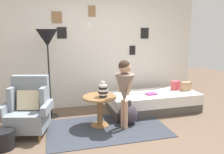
{
  "coord_description": "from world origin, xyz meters",
  "views": [
    {
      "loc": [
        -0.95,
        -3.11,
        1.72
      ],
      "look_at": [
        0.15,
        0.95,
        0.85
      ],
      "focal_mm": 36.57,
      "sensor_mm": 36.0,
      "label": 1
    }
  ],
  "objects_px": {
    "vase_striped": "(103,90)",
    "demijohn_near": "(128,114)",
    "side_table": "(100,104)",
    "daybed": "(153,102)",
    "floor_lamp": "(47,41)",
    "book_on_daybed": "(151,94)",
    "person_child": "(125,85)",
    "magazine_basket": "(4,140)",
    "armchair": "(29,109)"
  },
  "relations": [
    {
      "from": "vase_striped",
      "to": "book_on_daybed",
      "type": "distance_m",
      "value": 1.23
    },
    {
      "from": "person_child",
      "to": "book_on_daybed",
      "type": "xyz_separation_m",
      "value": [
        0.79,
        0.6,
        -0.38
      ]
    },
    {
      "from": "book_on_daybed",
      "to": "magazine_basket",
      "type": "height_order",
      "value": "book_on_daybed"
    },
    {
      "from": "daybed",
      "to": "person_child",
      "type": "xyz_separation_m",
      "value": [
        -0.89,
        -0.69,
        0.6
      ]
    },
    {
      "from": "armchair",
      "to": "magazine_basket",
      "type": "bearing_deg",
      "value": -126.19
    },
    {
      "from": "armchair",
      "to": "side_table",
      "type": "bearing_deg",
      "value": 0.01
    },
    {
      "from": "vase_striped",
      "to": "demijohn_near",
      "type": "bearing_deg",
      "value": 0.58
    },
    {
      "from": "side_table",
      "to": "daybed",
      "type": "bearing_deg",
      "value": 19.96
    },
    {
      "from": "vase_striped",
      "to": "magazine_basket",
      "type": "xyz_separation_m",
      "value": [
        -1.58,
        -0.39,
        -0.53
      ]
    },
    {
      "from": "armchair",
      "to": "vase_striped",
      "type": "relative_size",
      "value": 3.52
    },
    {
      "from": "floor_lamp",
      "to": "demijohn_near",
      "type": "distance_m",
      "value": 2.06
    },
    {
      "from": "armchair",
      "to": "magazine_basket",
      "type": "relative_size",
      "value": 3.46
    },
    {
      "from": "armchair",
      "to": "daybed",
      "type": "distance_m",
      "value": 2.53
    },
    {
      "from": "daybed",
      "to": "armchair",
      "type": "bearing_deg",
      "value": -169.4
    },
    {
      "from": "vase_striped",
      "to": "floor_lamp",
      "type": "xyz_separation_m",
      "value": [
        -0.91,
        0.75,
        0.84
      ]
    },
    {
      "from": "armchair",
      "to": "person_child",
      "type": "relative_size",
      "value": 0.79
    },
    {
      "from": "book_on_daybed",
      "to": "demijohn_near",
      "type": "distance_m",
      "value": 0.8
    },
    {
      "from": "person_child",
      "to": "demijohn_near",
      "type": "distance_m",
      "value": 0.65
    },
    {
      "from": "armchair",
      "to": "vase_striped",
      "type": "xyz_separation_m",
      "value": [
        1.26,
        -0.05,
        0.24
      ]
    },
    {
      "from": "person_child",
      "to": "book_on_daybed",
      "type": "distance_m",
      "value": 1.06
    },
    {
      "from": "side_table",
      "to": "magazine_basket",
      "type": "height_order",
      "value": "side_table"
    },
    {
      "from": "floor_lamp",
      "to": "magazine_basket",
      "type": "xyz_separation_m",
      "value": [
        -0.67,
        -1.14,
        -1.37
      ]
    },
    {
      "from": "vase_striped",
      "to": "person_child",
      "type": "xyz_separation_m",
      "value": [
        0.34,
        -0.17,
        0.12
      ]
    },
    {
      "from": "side_table",
      "to": "vase_striped",
      "type": "height_order",
      "value": "vase_striped"
    },
    {
      "from": "daybed",
      "to": "vase_striped",
      "type": "height_order",
      "value": "vase_striped"
    },
    {
      "from": "armchair",
      "to": "daybed",
      "type": "bearing_deg",
      "value": 10.6
    },
    {
      "from": "magazine_basket",
      "to": "side_table",
      "type": "bearing_deg",
      "value": 16.22
    },
    {
      "from": "person_child",
      "to": "book_on_daybed",
      "type": "relative_size",
      "value": 5.58
    },
    {
      "from": "vase_striped",
      "to": "magazine_basket",
      "type": "bearing_deg",
      "value": -166.02
    },
    {
      "from": "demijohn_near",
      "to": "magazine_basket",
      "type": "height_order",
      "value": "demijohn_near"
    },
    {
      "from": "book_on_daybed",
      "to": "demijohn_near",
      "type": "bearing_deg",
      "value": -147.02
    },
    {
      "from": "side_table",
      "to": "floor_lamp",
      "type": "bearing_deg",
      "value": 140.88
    },
    {
      "from": "side_table",
      "to": "floor_lamp",
      "type": "xyz_separation_m",
      "value": [
        -0.85,
        0.69,
        1.11
      ]
    },
    {
      "from": "side_table",
      "to": "person_child",
      "type": "distance_m",
      "value": 0.6
    },
    {
      "from": "vase_striped",
      "to": "daybed",
      "type": "bearing_deg",
      "value": 22.81
    },
    {
      "from": "daybed",
      "to": "vase_striped",
      "type": "relative_size",
      "value": 6.92
    },
    {
      "from": "floor_lamp",
      "to": "magazine_basket",
      "type": "distance_m",
      "value": 1.91
    },
    {
      "from": "demijohn_near",
      "to": "armchair",
      "type": "bearing_deg",
      "value": 178.48
    },
    {
      "from": "side_table",
      "to": "floor_lamp",
      "type": "height_order",
      "value": "floor_lamp"
    },
    {
      "from": "floor_lamp",
      "to": "book_on_daybed",
      "type": "xyz_separation_m",
      "value": [
        2.03,
        -0.32,
        -1.1
      ]
    },
    {
      "from": "armchair",
      "to": "side_table",
      "type": "height_order",
      "value": "armchair"
    },
    {
      "from": "vase_striped",
      "to": "person_child",
      "type": "height_order",
      "value": "person_child"
    },
    {
      "from": "daybed",
      "to": "book_on_daybed",
      "type": "height_order",
      "value": "book_on_daybed"
    },
    {
      "from": "book_on_daybed",
      "to": "daybed",
      "type": "bearing_deg",
      "value": 42.49
    },
    {
      "from": "magazine_basket",
      "to": "armchair",
      "type": "bearing_deg",
      "value": 53.81
    },
    {
      "from": "demijohn_near",
      "to": "magazine_basket",
      "type": "distance_m",
      "value": 2.1
    },
    {
      "from": "vase_striped",
      "to": "person_child",
      "type": "bearing_deg",
      "value": -27.33
    },
    {
      "from": "side_table",
      "to": "floor_lamp",
      "type": "distance_m",
      "value": 1.56
    },
    {
      "from": "floor_lamp",
      "to": "magazine_basket",
      "type": "relative_size",
      "value": 6.2
    },
    {
      "from": "floor_lamp",
      "to": "book_on_daybed",
      "type": "distance_m",
      "value": 2.33
    }
  ]
}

